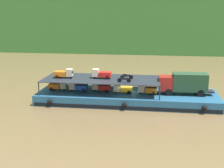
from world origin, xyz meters
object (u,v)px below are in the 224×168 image
(mini_truck_lower_bow, at_px, (147,89))
(motorcycle_upper_port, at_px, (124,79))
(mini_truck_lower_mid, at_px, (101,87))
(mini_truck_lower_fore, at_px, (123,88))
(covered_lorry, at_px, (184,83))
(mini_truck_lower_aft, at_px, (78,86))
(motorcycle_upper_centre, at_px, (126,76))
(mini_truck_lower_stern, at_px, (58,86))
(cargo_barge, at_px, (127,97))
(mini_truck_upper_stern, at_px, (64,73))
(mini_truck_upper_mid, at_px, (101,74))

(mini_truck_lower_bow, relative_size, motorcycle_upper_port, 1.45)
(mini_truck_lower_mid, relative_size, mini_truck_lower_fore, 1.00)
(covered_lorry, height_order, motorcycle_upper_port, covered_lorry)
(mini_truck_lower_mid, distance_m, motorcycle_upper_port, 4.64)
(mini_truck_lower_aft, distance_m, mini_truck_lower_bow, 10.29)
(motorcycle_upper_centre, bearing_deg, mini_truck_lower_stern, -179.61)
(cargo_barge, distance_m, motorcycle_upper_port, 3.80)
(mini_truck_lower_stern, xyz_separation_m, mini_truck_lower_fore, (9.87, -0.39, 0.00))
(covered_lorry, bearing_deg, mini_truck_upper_stern, -178.37)
(mini_truck_upper_mid, bearing_deg, cargo_barge, -0.65)
(motorcycle_upper_centre, bearing_deg, motorcycle_upper_port, -94.48)
(covered_lorry, height_order, mini_truck_lower_fore, covered_lorry)
(cargo_barge, bearing_deg, mini_truck_lower_bow, -8.19)
(mini_truck_lower_aft, bearing_deg, motorcycle_upper_port, -14.83)
(motorcycle_upper_port, bearing_deg, motorcycle_upper_centre, 85.52)
(cargo_barge, xyz_separation_m, mini_truck_upper_mid, (-3.85, 0.04, 3.44))
(mini_truck_lower_aft, bearing_deg, covered_lorry, 1.13)
(mini_truck_lower_bow, height_order, mini_truck_upper_mid, mini_truck_upper_mid)
(mini_truck_lower_mid, bearing_deg, mini_truck_upper_mid, -56.42)
(mini_truck_upper_mid, bearing_deg, mini_truck_lower_stern, -179.18)
(mini_truck_lower_bow, relative_size, motorcycle_upper_centre, 1.45)
(cargo_barge, height_order, mini_truck_upper_mid, mini_truck_upper_mid)
(mini_truck_lower_bow, relative_size, mini_truck_upper_stern, 1.00)
(motorcycle_upper_port, relative_size, motorcycle_upper_centre, 1.00)
(mini_truck_lower_fore, relative_size, motorcycle_upper_port, 1.44)
(mini_truck_lower_aft, xyz_separation_m, motorcycle_upper_port, (7.07, -1.87, 1.74))
(cargo_barge, height_order, mini_truck_lower_fore, mini_truck_lower_fore)
(mini_truck_lower_aft, xyz_separation_m, motorcycle_upper_centre, (7.23, 0.20, 1.74))
(mini_truck_lower_mid, xyz_separation_m, mini_truck_upper_stern, (-5.44, -0.58, 2.00))
(motorcycle_upper_port, bearing_deg, mini_truck_lower_mid, 148.35)
(mini_truck_lower_fore, bearing_deg, mini_truck_lower_aft, 177.79)
(mini_truck_lower_bow, bearing_deg, mini_truck_lower_mid, 174.79)
(covered_lorry, height_order, mini_truck_upper_stern, mini_truck_upper_stern)
(mini_truck_lower_bow, bearing_deg, mini_truck_upper_mid, 176.08)
(mini_truck_lower_stern, height_order, mini_truck_upper_stern, mini_truck_upper_stern)
(mini_truck_lower_mid, relative_size, mini_truck_lower_bow, 0.99)
(mini_truck_lower_bow, bearing_deg, motorcycle_upper_port, -153.10)
(cargo_barge, xyz_separation_m, mini_truck_lower_bow, (2.92, -0.42, 1.44))
(mini_truck_upper_stern, bearing_deg, mini_truck_lower_mid, 6.10)
(mini_truck_lower_stern, relative_size, mini_truck_lower_aft, 0.99)
(cargo_barge, xyz_separation_m, mini_truck_upper_stern, (-9.40, -0.37, 3.44))
(mini_truck_lower_mid, distance_m, motorcycle_upper_centre, 4.21)
(cargo_barge, xyz_separation_m, motorcycle_upper_port, (-0.29, -2.05, 3.18))
(mini_truck_lower_aft, xyz_separation_m, mini_truck_lower_bow, (10.29, -0.24, 0.00))
(mini_truck_upper_stern, relative_size, mini_truck_upper_mid, 1.00)
(mini_truck_upper_stern, bearing_deg, mini_truck_lower_fore, -0.43)
(mini_truck_lower_mid, bearing_deg, mini_truck_lower_fore, -10.93)
(mini_truck_lower_mid, xyz_separation_m, mini_truck_lower_bow, (6.88, -0.63, 0.00))
(mini_truck_lower_stern, xyz_separation_m, mini_truck_upper_mid, (6.63, 0.09, 2.00))
(cargo_barge, bearing_deg, motorcycle_upper_port, -98.16)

